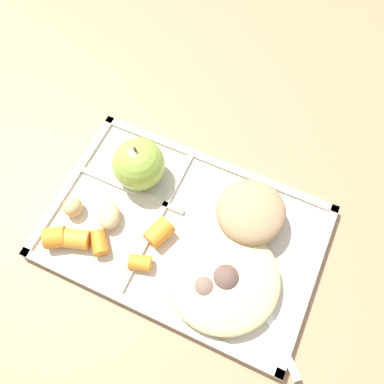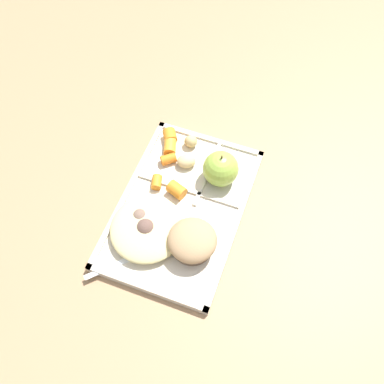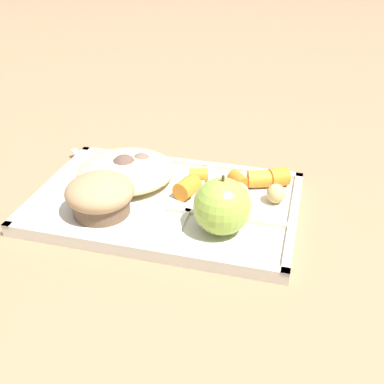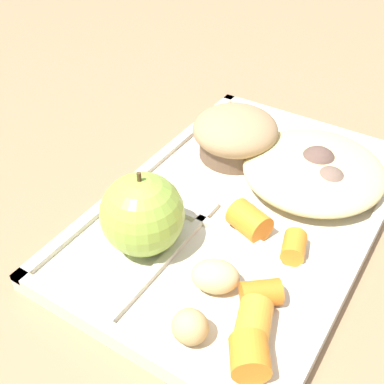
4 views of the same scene
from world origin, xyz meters
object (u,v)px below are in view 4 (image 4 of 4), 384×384
object	(u,v)px
plastic_fork	(342,155)
lunch_tray	(242,213)
bran_muffin	(235,134)
green_apple	(142,214)

from	to	relation	value
plastic_fork	lunch_tray	bearing A→B (deg)	159.53
bran_muffin	plastic_fork	distance (m)	0.12
lunch_tray	green_apple	bearing A→B (deg)	150.57
bran_muffin	lunch_tray	bearing A→B (deg)	-145.95
green_apple	plastic_fork	bearing A→B (deg)	-24.16
lunch_tray	bran_muffin	bearing A→B (deg)	34.05
bran_muffin	plastic_fork	xyz separation A→B (m)	(0.06, -0.10, -0.02)
lunch_tray	green_apple	size ratio (longest dim) A/B	4.56
lunch_tray	bran_muffin	world-z (taller)	bran_muffin
lunch_tray	plastic_fork	bearing A→B (deg)	-20.47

